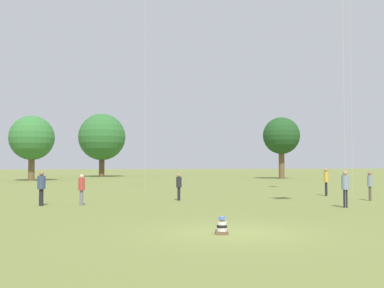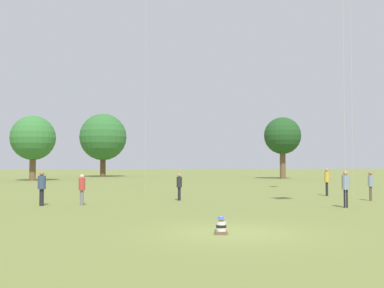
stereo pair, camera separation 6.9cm
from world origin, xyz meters
TOP-DOWN VIEW (x-y plane):
  - ground_plane at (0.00, 0.00)m, footprint 300.00×300.00m
  - seated_toddler at (-0.46, -0.20)m, footprint 0.47×0.54m
  - person_standing_0 at (7.74, 6.52)m, footprint 0.52×0.52m
  - person_standing_2 at (-5.07, 10.41)m, footprint 0.38×0.38m
  - person_standing_3 at (11.36, 9.95)m, footprint 0.37×0.37m
  - person_standing_4 at (10.79, 14.05)m, footprint 0.32×0.32m
  - person_standing_5 at (0.43, 12.37)m, footprint 0.44×0.44m
  - person_standing_6 at (-7.09, 10.57)m, footprint 0.48×0.48m
  - distant_tree_0 at (-3.71, 59.72)m, footprint 7.49×7.49m
  - distant_tree_1 at (-12.41, 45.21)m, footprint 5.56×5.56m
  - distant_tree_2 at (20.97, 45.43)m, footprint 5.18×5.18m

SIDE VIEW (x-z plane):
  - ground_plane at x=0.00m, z-range 0.00..0.00m
  - seated_toddler at x=-0.46m, z-range -0.06..0.51m
  - person_standing_5 at x=0.43m, z-range 0.15..1.73m
  - person_standing_2 at x=-5.07m, z-range 0.16..1.77m
  - person_standing_3 at x=11.36m, z-range 0.19..1.89m
  - person_standing_6 at x=-7.09m, z-range 0.16..1.93m
  - person_standing_0 at x=7.74m, z-range 0.18..2.00m
  - person_standing_4 at x=10.79m, z-range 0.21..2.07m
  - distant_tree_1 at x=-12.41m, z-range 1.25..9.38m
  - distant_tree_2 at x=20.97m, z-range 1.66..10.31m
  - distant_tree_0 at x=-3.71m, z-range 1.30..11.44m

